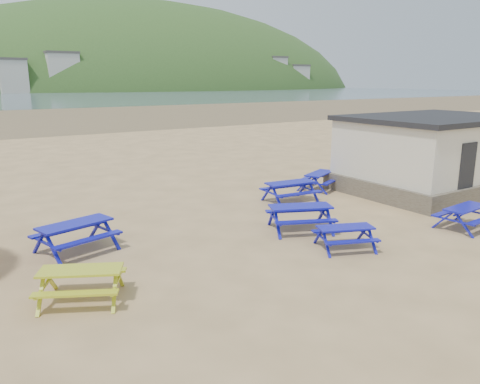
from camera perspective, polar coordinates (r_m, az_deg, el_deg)
ground at (r=14.00m, az=-0.14°, el=-5.72°), size 400.00×400.00×0.00m
wet_sand at (r=66.64m, az=-27.09°, el=8.10°), size 400.00×400.00×0.00m
picnic_table_blue_a at (r=13.64m, az=-19.36°, el=-5.21°), size 2.30×2.03×0.82m
picnic_table_blue_b at (r=18.09m, az=6.16°, el=-0.02°), size 2.08×1.75×0.80m
picnic_table_blue_c at (r=20.44m, az=9.65°, el=1.34°), size 2.17×2.00×0.73m
picnic_table_blue_d at (r=14.76m, az=7.36°, el=-3.17°), size 2.38×2.18×0.80m
picnic_table_blue_e at (r=13.43m, az=12.68°, el=-5.45°), size 1.90×1.73×0.65m
picnic_table_blue_f at (r=16.49m, az=25.75°, el=-2.82°), size 1.81×1.51×0.71m
picnic_table_yellow at (r=10.70m, az=-18.74°, el=-10.67°), size 2.16×2.01×0.72m
amenity_block at (r=21.64m, az=22.40°, el=4.41°), size 7.40×5.40×3.15m
headland_town at (r=260.05m, az=-11.24°, el=10.07°), size 264.00×144.00×108.00m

